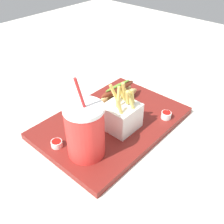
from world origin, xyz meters
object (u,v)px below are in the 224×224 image
object	(u,v)px
soda_cup	(85,131)
ketchup_cup_1	(57,143)
fries_basket	(121,116)
ketchup_cup_3	(76,113)
ketchup_cup_2	(166,115)
hot_dog_1	(118,95)

from	to	relation	value
soda_cup	ketchup_cup_1	size ratio (longest dim) A/B	7.44
fries_basket	ketchup_cup_3	distance (m)	0.16
fries_basket	ketchup_cup_2	xyz separation A→B (m)	(-0.13, 0.08, -0.03)
hot_dog_1	ketchup_cup_1	size ratio (longest dim) A/B	5.27
ketchup_cup_3	fries_basket	bearing A→B (deg)	110.16
hot_dog_1	fries_basket	bearing A→B (deg)	44.99
ketchup_cup_1	soda_cup	bearing A→B (deg)	116.42
fries_basket	ketchup_cup_1	world-z (taller)	fries_basket
hot_dog_1	ketchup_cup_3	size ratio (longest dim) A/B	5.07
fries_basket	hot_dog_1	world-z (taller)	fries_basket
hot_dog_1	ketchup_cup_1	world-z (taller)	hot_dog_1
ketchup_cup_2	ketchup_cup_1	bearing A→B (deg)	-26.67
soda_cup	ketchup_cup_3	xyz separation A→B (m)	(-0.09, -0.14, -0.06)
fries_basket	ketchup_cup_3	bearing A→B (deg)	-69.84
soda_cup	hot_dog_1	size ratio (longest dim) A/B	1.41
soda_cup	hot_dog_1	distance (m)	0.26
fries_basket	ketchup_cup_1	distance (m)	0.20
soda_cup	ketchup_cup_1	xyz separation A→B (m)	(0.04, -0.08, -0.06)
ketchup_cup_1	ketchup_cup_3	world-z (taller)	same
hot_dog_1	ketchup_cup_2	world-z (taller)	hot_dog_1
soda_cup	fries_basket	distance (m)	0.14
fries_basket	ketchup_cup_3	size ratio (longest dim) A/B	4.67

